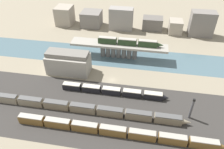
% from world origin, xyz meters
% --- Properties ---
extents(ground_plane, '(400.00, 400.00, 0.00)m').
position_xyz_m(ground_plane, '(0.00, 0.00, 0.00)').
color(ground_plane, gray).
extents(railbed_yard, '(280.00, 42.00, 0.01)m').
position_xyz_m(railbed_yard, '(0.00, -24.00, 0.00)').
color(railbed_yard, '#33302D').
rests_on(railbed_yard, ground).
extents(river_water, '(320.00, 23.47, 0.01)m').
position_xyz_m(river_water, '(0.00, 24.02, 0.00)').
color(river_water, '#47606B').
rests_on(river_water, ground).
extents(bridge, '(59.51, 9.25, 9.38)m').
position_xyz_m(bridge, '(0.00, 24.02, 6.82)').
color(bridge, gray).
rests_on(bridge, ground).
extents(train_on_bridge, '(39.57, 3.02, 3.92)m').
position_xyz_m(train_on_bridge, '(6.50, 24.02, 11.29)').
color(train_on_bridge, '#23381E').
rests_on(train_on_bridge, bridge).
extents(train_yard_near, '(86.85, 2.85, 4.13)m').
position_xyz_m(train_yard_near, '(7.85, -35.73, 2.03)').
color(train_yard_near, brown).
rests_on(train_yard_near, ground).
extents(train_yard_mid, '(92.64, 3.01, 4.09)m').
position_xyz_m(train_yard_mid, '(-7.83, -25.38, 2.01)').
color(train_yard_mid, gray).
rests_on(train_yard_mid, ground).
extents(train_yard_far, '(54.13, 3.14, 3.49)m').
position_xyz_m(train_yard_far, '(2.92, -10.97, 1.71)').
color(train_yard_far, black).
rests_on(train_yard_far, ground).
extents(warehouse_building, '(23.85, 11.20, 12.91)m').
position_xyz_m(warehouse_building, '(-25.61, 3.78, 6.14)').
color(warehouse_building, '#9E998E').
rests_on(warehouse_building, ground).
extents(signal_tower, '(1.05, 1.05, 11.35)m').
position_xyz_m(signal_tower, '(38.79, -20.86, 5.47)').
color(signal_tower, '#4C4C51').
rests_on(signal_tower, ground).
extents(city_block_far_left, '(12.61, 14.01, 14.29)m').
position_xyz_m(city_block_far_left, '(-50.33, 67.01, 7.14)').
color(city_block_far_left, gray).
rests_on(city_block_far_left, ground).
extents(city_block_left, '(15.09, 14.47, 11.71)m').
position_xyz_m(city_block_left, '(-28.20, 67.16, 5.86)').
color(city_block_left, slate).
rests_on(city_block_left, ground).
extents(city_block_center, '(17.79, 8.47, 16.83)m').
position_xyz_m(city_block_center, '(-4.22, 64.78, 8.41)').
color(city_block_center, gray).
rests_on(city_block_center, ground).
extents(city_block_right, '(15.05, 10.79, 9.36)m').
position_xyz_m(city_block_right, '(19.83, 69.08, 4.68)').
color(city_block_right, '#605B56').
rests_on(city_block_right, ground).
extents(city_block_far_right, '(9.51, 11.42, 9.94)m').
position_xyz_m(city_block_far_right, '(36.90, 65.32, 4.97)').
color(city_block_far_right, gray).
rests_on(city_block_far_right, ground).
extents(city_block_tall, '(16.98, 9.67, 17.99)m').
position_xyz_m(city_block_tall, '(54.86, 64.70, 9.00)').
color(city_block_tall, slate).
rests_on(city_block_tall, ground).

